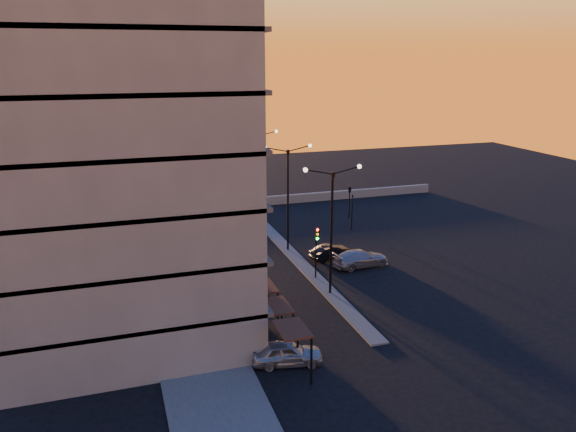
# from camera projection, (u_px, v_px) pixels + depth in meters

# --- Properties ---
(ground) EXTENTS (120.00, 120.00, 0.00)m
(ground) POSITION_uv_depth(u_px,v_px,m) (330.00, 294.00, 41.05)
(ground) COLOR black
(ground) RESTS_ON ground
(sidewalk_west) EXTENTS (5.00, 40.00, 0.12)m
(sidewalk_west) POSITION_uv_depth(u_px,v_px,m) (178.00, 290.00, 41.57)
(sidewalk_west) COLOR #4C4D4A
(sidewalk_west) RESTS_ON ground
(median) EXTENTS (1.20, 36.00, 0.12)m
(median) POSITION_uv_depth(u_px,v_px,m) (288.00, 250.00, 50.18)
(median) COLOR #4C4D4A
(median) RESTS_ON ground
(parapet) EXTENTS (44.00, 0.50, 1.00)m
(parapet) POSITION_uv_depth(u_px,v_px,m) (262.00, 201.00, 65.28)
(parapet) COLOR slate
(parapet) RESTS_ON ground
(building) EXTENTS (14.35, 17.08, 25.00)m
(building) POSITION_uv_depth(u_px,v_px,m) (118.00, 140.00, 33.65)
(building) COLOR slate
(building) RESTS_ON ground
(streetlamp_near) EXTENTS (4.32, 0.32, 9.51)m
(streetlamp_near) POSITION_uv_depth(u_px,v_px,m) (332.00, 221.00, 39.51)
(streetlamp_near) COLOR black
(streetlamp_near) RESTS_ON ground
(streetlamp_mid) EXTENTS (4.32, 0.32, 9.51)m
(streetlamp_mid) POSITION_uv_depth(u_px,v_px,m) (288.00, 190.00, 48.66)
(streetlamp_mid) COLOR black
(streetlamp_mid) RESTS_ON ground
(streetlamp_far) EXTENTS (4.32, 0.32, 9.51)m
(streetlamp_far) POSITION_uv_depth(u_px,v_px,m) (258.00, 169.00, 57.80)
(streetlamp_far) COLOR black
(streetlamp_far) RESTS_ON ground
(traffic_light_main) EXTENTS (0.28, 0.44, 4.25)m
(traffic_light_main) POSITION_uv_depth(u_px,v_px,m) (317.00, 244.00, 42.88)
(traffic_light_main) COLOR black
(traffic_light_main) RESTS_ON ground
(signal_east_a) EXTENTS (0.13, 0.16, 3.60)m
(signal_east_a) POSITION_uv_depth(u_px,v_px,m) (352.00, 211.00, 55.70)
(signal_east_a) COLOR black
(signal_east_a) RESTS_ON ground
(signal_east_b) EXTENTS (0.42, 1.99, 3.60)m
(signal_east_b) POSITION_uv_depth(u_px,v_px,m) (350.00, 190.00, 59.48)
(signal_east_b) COLOR black
(signal_east_b) RESTS_ON ground
(car_hatchback) EXTENTS (4.22, 2.38, 1.35)m
(car_hatchback) POSITION_uv_depth(u_px,v_px,m) (287.00, 353.00, 31.53)
(car_hatchback) COLOR #9C9EA3
(car_hatchback) RESTS_ON ground
(car_sedan) EXTENTS (3.94, 2.22, 1.23)m
(car_sedan) POSITION_uv_depth(u_px,v_px,m) (331.00, 252.00, 48.06)
(car_sedan) COLOR black
(car_sedan) RESTS_ON ground
(car_wagon) EXTENTS (4.96, 2.41, 1.39)m
(car_wagon) POSITION_uv_depth(u_px,v_px,m) (360.00, 258.00, 46.26)
(car_wagon) COLOR #94969B
(car_wagon) RESTS_ON ground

